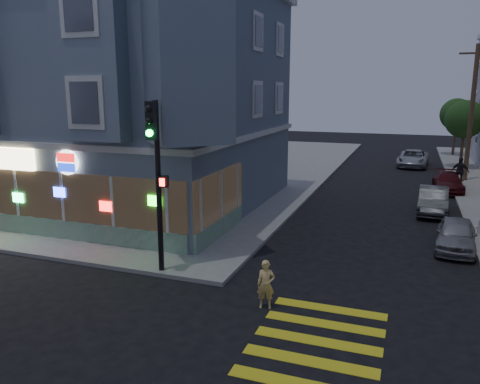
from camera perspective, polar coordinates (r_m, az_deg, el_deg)
The scene contains 13 objects.
ground at distance 15.14m, azimuth -15.94°, elevation -12.37°, with size 120.00×120.00×0.00m, color black.
sidewalk_nw at distance 40.87m, azimuth -12.48°, elevation 3.42°, with size 33.00×42.00×0.15m, color gray.
corner_building at distance 26.25m, azimuth -13.27°, elevation 11.17°, with size 14.60×14.60×11.40m.
utility_pole at distance 35.21m, azimuth 26.39°, elevation 8.78°, with size 2.20×0.30×9.00m.
street_tree_near at distance 41.23m, azimuth 25.72°, elevation 7.98°, with size 3.00×3.00×5.30m.
street_tree_far at distance 49.19m, azimuth 24.89°, elevation 8.57°, with size 3.00×3.00×5.30m.
running_child at distance 13.77m, azimuth 3.18°, elevation -11.18°, with size 0.52×0.34×1.43m, color #FAD780.
pedestrian_b at distance 33.28m, azimuth 25.26°, elevation 2.27°, with size 1.08×0.45×1.84m, color #24222A.
parked_car_a at distance 20.42m, azimuth 24.84°, elevation -4.72°, with size 1.46×3.63×1.24m, color #94969B.
parked_car_b at distance 25.90m, azimuth 22.48°, elevation -0.97°, with size 1.41×4.04×1.33m, color #3E4144.
parked_car_c at distance 31.81m, azimuth 24.03°, elevation 1.09°, with size 1.65×4.07×1.18m, color #511218.
parked_car_d at distance 41.25m, azimuth 20.34°, elevation 3.87°, with size 2.27×4.92×1.37m, color #AFB4BB.
traffic_signal at distance 15.40m, azimuth -10.23°, elevation 4.03°, with size 0.72×0.64×5.74m.
Camera 1 is at (8.35, -10.99, 6.21)m, focal length 35.00 mm.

